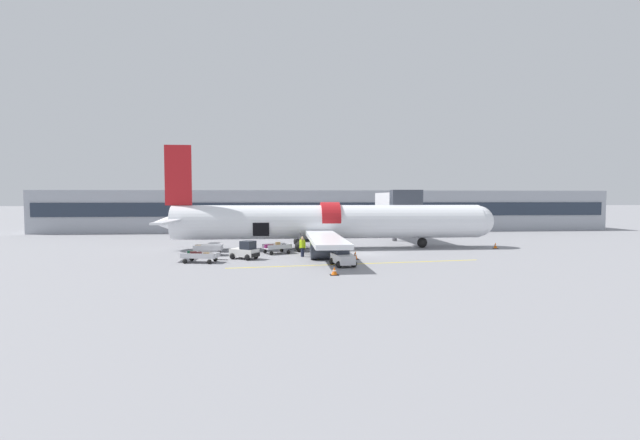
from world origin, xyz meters
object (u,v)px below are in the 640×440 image
ground_crew_driver (302,245)px  ground_crew_supervisor (319,243)px  baggage_cart_queued (200,257)px  ground_crew_loader_a (314,246)px  baggage_cart_empty (208,250)px  baggage_cart_loading (277,248)px  baggage_tug_mid (342,257)px  baggage_tug_lead (245,251)px  ground_crew_loader_b (302,247)px  airplane (325,223)px

ground_crew_driver → ground_crew_supervisor: ground_crew_driver is taller
baggage_cart_queued → ground_crew_supervisor: size_ratio=2.39×
ground_crew_loader_a → baggage_cart_empty: bearing=-179.6°
baggage_cart_queued → baggage_cart_empty: bearing=90.9°
baggage_cart_loading → baggage_tug_mid: bearing=-55.9°
baggage_tug_lead → baggage_cart_queued: bearing=-154.6°
ground_crew_loader_a → ground_crew_loader_b: (-1.29, -1.79, 0.10)m
baggage_tug_lead → baggage_cart_empty: size_ratio=0.79×
baggage_cart_empty → ground_crew_driver: (9.20, 0.27, 0.39)m
baggage_tug_mid → baggage_cart_loading: (-5.50, 8.11, -0.18)m
ground_crew_driver → baggage_cart_queued: bearing=-152.2°
baggage_cart_loading → ground_crew_driver: (2.54, -0.52, 0.39)m
baggage_cart_loading → baggage_cart_queued: baggage_cart_loading is taller
baggage_cart_loading → baggage_cart_queued: (-6.59, -5.34, -0.06)m
baggage_tug_lead → ground_crew_supervisor: bearing=32.6°
baggage_cart_queued → ground_crew_driver: ground_crew_driver is taller
baggage_tug_mid → baggage_cart_queued: (-12.08, 2.77, -0.23)m
ground_crew_loader_a → ground_crew_supervisor: (0.62, 1.77, 0.07)m
baggage_cart_loading → ground_crew_loader_a: (3.75, -0.72, 0.29)m
baggage_tug_lead → baggage_cart_loading: 4.58m
baggage_tug_mid → baggage_cart_loading: size_ratio=0.86×
baggage_cart_loading → ground_crew_driver: 2.62m
baggage_tug_lead → baggage_cart_loading: size_ratio=0.80×
baggage_tug_mid → ground_crew_loader_a: baggage_tug_mid is taller
baggage_tug_lead → ground_crew_driver: 6.21m
ground_crew_driver → ground_crew_supervisor: (1.82, 1.57, -0.03)m
airplane → ground_crew_loader_b: size_ratio=21.28×
baggage_cart_queued → ground_crew_loader_a: (10.33, 4.62, 0.35)m
baggage_tug_lead → ground_crew_loader_b: 5.43m
baggage_cart_empty → ground_crew_supervisor: ground_crew_supervisor is taller
baggage_cart_empty → ground_crew_loader_b: (9.12, -1.72, 0.40)m
airplane → baggage_tug_lead: (-8.16, -7.27, -2.18)m
baggage_tug_lead → ground_crew_supervisor: 8.58m
baggage_tug_mid → ground_crew_loader_a: 7.60m
baggage_tug_mid → baggage_cart_queued: bearing=167.1°
baggage_cart_queued → baggage_cart_loading: bearing=39.0°
baggage_tug_lead → ground_crew_loader_b: bearing=11.3°
ground_crew_loader_b → ground_crew_driver: (0.08, 1.99, -0.01)m
baggage_cart_queued → baggage_cart_empty: baggage_cart_empty is taller
airplane → baggage_cart_loading: size_ratio=10.59×
baggage_tug_mid → ground_crew_driver: bearing=111.3°
baggage_tug_lead → ground_crew_loader_a: (6.61, 2.86, 0.13)m
baggage_tug_mid → ground_crew_driver: (-2.96, 7.59, 0.21)m
airplane → baggage_cart_loading: 6.87m
baggage_tug_lead → baggage_cart_loading: baggage_tug_lead is taller
ground_crew_loader_b → ground_crew_supervisor: 4.04m
ground_crew_loader_a → airplane: bearing=70.6°
baggage_cart_queued → ground_crew_driver: (9.13, 4.82, 0.44)m
ground_crew_supervisor → airplane: bearing=70.5°
airplane → ground_crew_supervisor: size_ratio=22.09×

